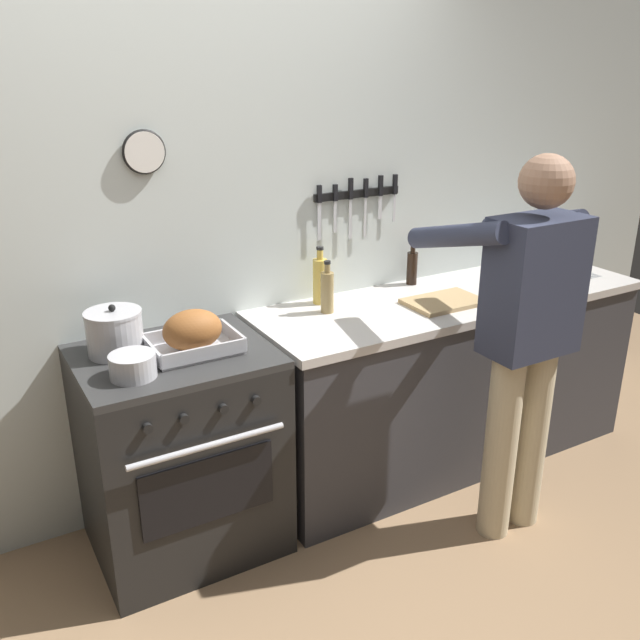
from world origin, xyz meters
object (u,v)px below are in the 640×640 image
(saucepan, at_px, (133,366))
(bottle_cooking_oil, at_px, (320,280))
(stove, at_px, (181,452))
(cutting_board, at_px, (444,302))
(person_cook, at_px, (525,328))
(roasting_pan, at_px, (193,333))
(stock_pot, at_px, (115,332))
(bottle_vinegar, at_px, (327,291))
(bottle_soy_sauce, at_px, (412,267))

(saucepan, bearing_deg, bottle_cooking_oil, 20.05)
(stove, xyz_separation_m, saucepan, (-0.19, -0.14, 0.49))
(stove, bearing_deg, bottle_cooking_oil, 15.73)
(cutting_board, relative_size, bottle_cooking_oil, 1.31)
(person_cook, relative_size, roasting_pan, 4.72)
(stock_pot, height_order, bottle_vinegar, bottle_vinegar)
(stove, relative_size, roasting_pan, 2.56)
(bottle_vinegar, relative_size, bottle_cooking_oil, 0.89)
(stock_pot, bearing_deg, roasting_pan, -26.82)
(stove, xyz_separation_m, bottle_vinegar, (0.77, 0.10, 0.55))
(stock_pot, bearing_deg, bottle_soy_sauce, 5.01)
(bottle_soy_sauce, distance_m, bottle_vinegar, 0.61)
(roasting_pan, xyz_separation_m, bottle_cooking_oil, (0.72, 0.25, 0.04))
(bottle_soy_sauce, bearing_deg, cutting_board, -98.90)
(stove, bearing_deg, saucepan, -144.69)
(person_cook, height_order, stock_pot, person_cook)
(bottle_vinegar, bearing_deg, person_cook, -52.37)
(stove, bearing_deg, bottle_soy_sauce, 10.26)
(roasting_pan, relative_size, saucepan, 2.07)
(stock_pot, xyz_separation_m, cutting_board, (1.49, -0.19, -0.08))
(roasting_pan, bearing_deg, stove, 161.19)
(saucepan, distance_m, cutting_board, 1.50)
(cutting_board, bearing_deg, roasting_pan, 177.64)
(roasting_pan, bearing_deg, saucepan, -157.81)
(stock_pot, bearing_deg, saucepan, -90.50)
(saucepan, relative_size, bottle_cooking_oil, 0.62)
(stove, distance_m, saucepan, 0.55)
(person_cook, height_order, bottle_vinegar, person_cook)
(stock_pot, relative_size, bottle_cooking_oil, 0.81)
(stock_pot, bearing_deg, bottle_cooking_oil, 6.65)
(stove, bearing_deg, cutting_board, -3.38)
(stove, bearing_deg, bottle_vinegar, 7.46)
(roasting_pan, bearing_deg, person_cook, -24.88)
(saucepan, relative_size, bottle_vinegar, 0.70)
(stock_pot, xyz_separation_m, saucepan, (-0.00, -0.25, -0.04))
(bottle_cooking_oil, bearing_deg, stove, -164.27)
(bottle_vinegar, bearing_deg, cutting_board, -18.24)
(person_cook, xyz_separation_m, roasting_pan, (-1.22, 0.57, 0.03))
(stove, xyz_separation_m, person_cook, (1.30, -0.59, 0.50))
(roasting_pan, height_order, bottle_vinegar, bottle_vinegar)
(roasting_pan, height_order, saucepan, roasting_pan)
(bottle_soy_sauce, height_order, bottle_vinegar, bottle_vinegar)
(stock_pot, bearing_deg, cutting_board, -7.12)
(bottle_cooking_oil, bearing_deg, bottle_soy_sauce, 2.05)
(roasting_pan, xyz_separation_m, stock_pot, (-0.27, 0.14, 0.01))
(stock_pot, distance_m, saucepan, 0.25)
(person_cook, height_order, saucepan, person_cook)
(bottle_soy_sauce, xyz_separation_m, bottle_cooking_oil, (-0.55, -0.02, 0.03))
(roasting_pan, bearing_deg, bottle_cooking_oil, 19.22)
(roasting_pan, height_order, cutting_board, roasting_pan)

